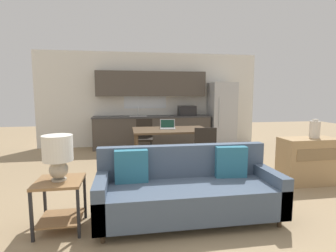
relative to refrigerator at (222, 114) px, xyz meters
name	(u,v)px	position (x,y,z in m)	size (l,w,h in m)	color
ground_plane	(188,215)	(-2.04, -4.23, -0.92)	(20.00, 20.00, 0.00)	#9E8460
wall_back	(151,100)	(-2.04, 0.40, 0.43)	(6.40, 0.07, 2.70)	silver
kitchen_counter	(153,118)	(-2.02, 0.10, -0.08)	(3.28, 0.65, 2.15)	#4C443D
refrigerator	(222,114)	(0.00, 0.00, 0.00)	(0.70, 0.74, 1.84)	#B7BABC
dining_table	(170,132)	(-1.84, -1.85, -0.21)	(1.59, 0.99, 0.77)	brown
couch	(187,190)	(-2.06, -4.29, -0.58)	(2.17, 0.80, 0.86)	#3D2D1E
side_table	(60,196)	(-3.53, -4.33, -0.54)	(0.50, 0.50, 0.57)	olive
table_lamp	(58,153)	(-3.53, -4.33, -0.05)	(0.32, 0.32, 0.51)	#B2A893
credenza	(308,161)	(0.26, -3.40, -0.53)	(0.94, 0.45, 0.78)	tan
vase	(315,129)	(0.36, -3.39, 0.01)	(0.17, 0.17, 0.32)	beige
dining_chair_far_left	(144,136)	(-2.34, -0.99, -0.42)	(0.47, 0.47, 0.91)	black
dining_chair_near_right	(204,149)	(-1.35, -2.66, -0.42)	(0.47, 0.47, 0.91)	black
laptop	(168,126)	(-1.89, -1.76, -0.10)	(0.35, 0.29, 0.20)	#B7BABC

